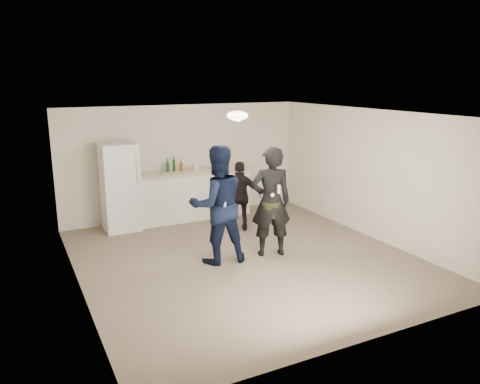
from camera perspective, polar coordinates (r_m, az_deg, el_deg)
name	(u,v)px	position (r m, az deg, el deg)	size (l,w,h in m)	color
floor	(245,258)	(8.25, 0.63, -8.08)	(6.00, 6.00, 0.00)	#6B5B4C
ceiling	(246,114)	(7.68, 0.68, 9.51)	(6.00, 6.00, 0.00)	silver
wall_back	(184,161)	(10.57, -6.84, 3.75)	(6.00, 6.00, 0.00)	beige
wall_front	(367,244)	(5.49, 15.25, -6.09)	(6.00, 6.00, 0.00)	beige
wall_left	(74,209)	(7.08, -19.54, -1.93)	(6.00, 6.00, 0.00)	beige
wall_right	(371,174)	(9.43, 15.69, 2.12)	(6.00, 6.00, 0.00)	beige
counter	(192,195)	(10.44, -5.84, -0.42)	(2.60, 0.56, 1.05)	white
counter_top	(192,171)	(10.32, -5.91, 2.51)	(2.68, 0.64, 0.04)	#C2AD96
fridge	(120,187)	(9.85, -14.44, 0.59)	(0.70, 0.70, 1.80)	silver
fridge_handle	(137,170)	(9.48, -12.45, 2.67)	(0.02, 0.02, 0.60)	white
ceiling_dome	(237,116)	(7.95, -0.33, 9.29)	(0.36, 0.36, 0.16)	white
shaker	(162,170)	(9.97, -9.48, 2.62)	(0.08, 0.08, 0.17)	#AAAAAE
man	(217,205)	(7.82, -2.76, -1.58)	(0.97, 0.76, 2.00)	#0E1A3A
woman	(271,202)	(8.15, 3.78, -1.18)	(0.71, 0.46, 1.94)	black
camo_shorts	(271,208)	(8.18, 3.77, -2.01)	(0.34, 0.34, 0.28)	#2E3317
spectator	(240,196)	(9.51, 0.04, -0.54)	(0.84, 0.35, 1.44)	black
remote_man	(224,206)	(7.56, -1.91, -1.73)	(0.04, 0.04, 0.15)	silver
nunchuk_man	(230,209)	(7.66, -1.18, -2.08)	(0.07, 0.07, 0.07)	white
remote_woman	(279,189)	(7.87, 4.73, 0.36)	(0.04, 0.04, 0.15)	white
nunchuk_woman	(273,195)	(7.87, 3.98, -0.38)	(0.07, 0.07, 0.07)	white
bottle_cluster	(179,166)	(10.25, -7.42, 3.10)	(0.64, 0.30, 0.26)	brown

